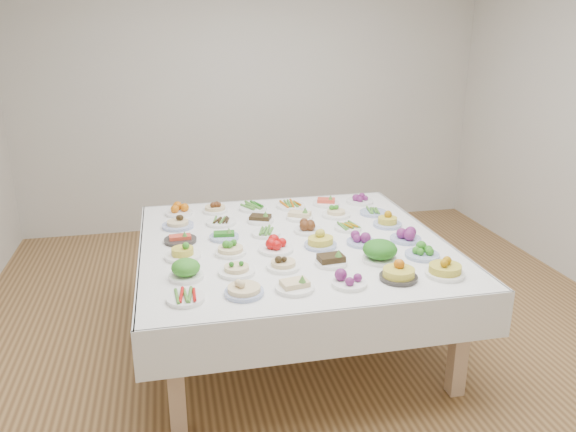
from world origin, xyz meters
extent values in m
plane|color=olive|center=(0.00, 0.00, 0.00)|extent=(5.00, 5.00, 0.00)
cube|color=beige|center=(0.00, 2.50, 1.40)|extent=(5.00, 0.02, 2.80)
cube|color=beige|center=(0.00, -2.50, 1.40)|extent=(5.00, 0.02, 2.80)
cube|color=white|center=(-0.15, -0.08, 0.72)|extent=(2.02, 2.02, 0.06)
cube|color=white|center=(-0.15, 0.93, 0.61)|extent=(2.04, 0.01, 0.28)
cube|color=white|center=(-0.15, -1.09, 0.61)|extent=(2.04, 0.02, 0.28)
cube|color=white|center=(0.86, -0.08, 0.61)|extent=(0.01, 2.04, 0.28)
cube|color=white|center=(-1.16, -0.08, 0.61)|extent=(0.02, 2.04, 0.28)
cube|color=tan|center=(-0.98, -0.91, 0.34)|extent=(0.09, 0.09, 0.69)
cube|color=tan|center=(0.68, -0.91, 0.34)|extent=(0.09, 0.09, 0.69)
cube|color=tan|center=(-0.98, 0.75, 0.34)|extent=(0.09, 0.09, 0.69)
cube|color=tan|center=(0.68, 0.75, 0.34)|extent=(0.09, 0.09, 0.69)
cylinder|color=white|center=(-0.90, -0.82, 0.76)|extent=(0.20, 0.20, 0.02)
cylinder|color=#4C66B2|center=(-0.58, -0.81, 0.76)|extent=(0.21, 0.21, 0.02)
cylinder|color=white|center=(-0.30, -0.81, 0.76)|extent=(0.21, 0.21, 0.02)
cylinder|color=white|center=(0.00, -0.82, 0.76)|extent=(0.19, 0.19, 0.02)
cylinder|color=#2E2B28|center=(0.31, -0.81, 0.76)|extent=(0.22, 0.22, 0.02)
cylinder|color=white|center=(0.59, -0.82, 0.76)|extent=(0.22, 0.22, 0.02)
cylinder|color=white|center=(-0.88, -0.53, 0.76)|extent=(0.20, 0.20, 0.02)
cylinder|color=white|center=(-0.59, -0.53, 0.76)|extent=(0.21, 0.21, 0.02)
cylinder|color=white|center=(-0.31, -0.52, 0.76)|extent=(0.20, 0.20, 0.02)
cylinder|color=white|center=(-0.01, -0.52, 0.76)|extent=(0.20, 0.20, 0.02)
cylinder|color=white|center=(0.30, -0.53, 0.76)|extent=(0.21, 0.21, 0.02)
cylinder|color=#4C66B2|center=(0.59, -0.52, 0.76)|extent=(0.21, 0.21, 0.02)
cylinder|color=white|center=(-0.89, -0.22, 0.76)|extent=(0.22, 0.22, 0.02)
cylinder|color=white|center=(-0.59, -0.22, 0.76)|extent=(0.20, 0.20, 0.02)
cylinder|color=white|center=(-0.30, -0.23, 0.76)|extent=(0.22, 0.22, 0.02)
cylinder|color=#4C66B2|center=(0.00, -0.22, 0.76)|extent=(0.21, 0.21, 0.02)
cylinder|color=#4C66B2|center=(0.29, -0.23, 0.76)|extent=(0.20, 0.20, 0.02)
cylinder|color=#4C66B2|center=(0.60, -0.23, 0.76)|extent=(0.21, 0.21, 0.02)
cylinder|color=#2E2B28|center=(-0.89, 0.07, 0.76)|extent=(0.22, 0.22, 0.02)
cylinder|color=#4C66B2|center=(-0.60, 0.07, 0.76)|extent=(0.20, 0.20, 0.02)
cylinder|color=white|center=(-0.31, 0.08, 0.76)|extent=(0.20, 0.20, 0.02)
cylinder|color=white|center=(0.00, 0.07, 0.76)|extent=(0.20, 0.20, 0.02)
cylinder|color=white|center=(0.29, 0.07, 0.76)|extent=(0.19, 0.19, 0.02)
cylinder|color=#4C66B2|center=(0.59, 0.07, 0.76)|extent=(0.20, 0.20, 0.02)
cylinder|color=#4C66B2|center=(-0.90, 0.37, 0.76)|extent=(0.22, 0.22, 0.02)
cylinder|color=white|center=(-0.59, 0.38, 0.76)|extent=(0.22, 0.22, 0.02)
cylinder|color=white|center=(-0.30, 0.36, 0.76)|extent=(0.20, 0.20, 0.02)
cylinder|color=white|center=(0.00, 0.37, 0.76)|extent=(0.20, 0.20, 0.02)
cylinder|color=white|center=(0.29, 0.37, 0.76)|extent=(0.22, 0.22, 0.02)
cylinder|color=#4C66B2|center=(0.59, 0.36, 0.76)|extent=(0.20, 0.20, 0.02)
cylinder|color=white|center=(-0.88, 0.67, 0.76)|extent=(0.21, 0.21, 0.02)
cylinder|color=white|center=(-0.60, 0.67, 0.76)|extent=(0.19, 0.19, 0.02)
cylinder|color=white|center=(-0.30, 0.67, 0.76)|extent=(0.22, 0.22, 0.02)
cylinder|color=white|center=(0.00, 0.66, 0.76)|extent=(0.23, 0.23, 0.02)
cylinder|color=white|center=(0.30, 0.67, 0.76)|extent=(0.21, 0.21, 0.02)
cylinder|color=white|center=(0.59, 0.67, 0.76)|extent=(0.22, 0.22, 0.02)
camera|label=1|loc=(-0.94, -3.54, 2.11)|focal=35.00mm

